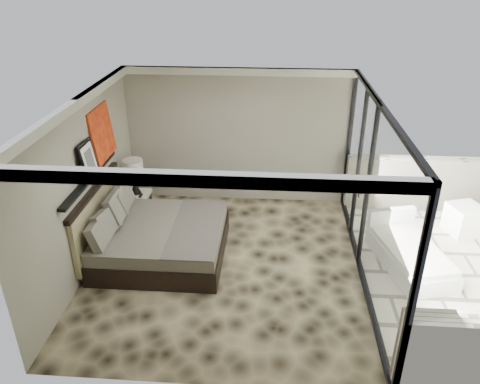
# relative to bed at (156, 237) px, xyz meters

# --- Properties ---
(floor) EXTENTS (5.00, 5.00, 0.00)m
(floor) POSITION_rel_bed_xyz_m (1.23, -0.22, -0.35)
(floor) COLOR black
(floor) RESTS_ON ground
(ceiling) EXTENTS (4.50, 5.00, 0.02)m
(ceiling) POSITION_rel_bed_xyz_m (1.23, -0.22, 2.44)
(ceiling) COLOR silver
(ceiling) RESTS_ON back_wall
(back_wall) EXTENTS (4.50, 0.02, 2.80)m
(back_wall) POSITION_rel_bed_xyz_m (1.23, 2.27, 1.05)
(back_wall) COLOR gray
(back_wall) RESTS_ON floor
(left_wall) EXTENTS (0.02, 5.00, 2.80)m
(left_wall) POSITION_rel_bed_xyz_m (-1.01, -0.22, 1.05)
(left_wall) COLOR gray
(left_wall) RESTS_ON floor
(glass_wall) EXTENTS (0.08, 5.00, 2.80)m
(glass_wall) POSITION_rel_bed_xyz_m (3.48, -0.22, 1.05)
(glass_wall) COLOR white
(glass_wall) RESTS_ON floor
(terrace_slab) EXTENTS (3.00, 5.00, 0.12)m
(terrace_slab) POSITION_rel_bed_xyz_m (4.98, -0.22, -0.41)
(terrace_slab) COLOR beige
(terrace_slab) RESTS_ON ground
(picture_ledge) EXTENTS (0.12, 2.20, 0.05)m
(picture_ledge) POSITION_rel_bed_xyz_m (-0.95, -0.12, 1.15)
(picture_ledge) COLOR black
(picture_ledge) RESTS_ON left_wall
(bed) EXTENTS (2.18, 2.11, 1.20)m
(bed) POSITION_rel_bed_xyz_m (0.00, 0.00, 0.00)
(bed) COLOR black
(bed) RESTS_ON floor
(nightstand) EXTENTS (0.58, 0.58, 0.52)m
(nightstand) POSITION_rel_bed_xyz_m (-0.69, 1.30, -0.10)
(nightstand) COLOR black
(nightstand) RESTS_ON floor
(table_lamp) EXTENTS (0.38, 0.38, 0.70)m
(table_lamp) POSITION_rel_bed_xyz_m (-0.70, 1.33, 0.61)
(table_lamp) COLOR black
(table_lamp) RESTS_ON nightstand
(abstract_canvas) EXTENTS (0.13, 0.90, 0.90)m
(abstract_canvas) POSITION_rel_bed_xyz_m (-0.96, 0.69, 1.62)
(abstract_canvas) COLOR #AE430E
(abstract_canvas) RESTS_ON picture_ledge
(framed_print) EXTENTS (0.11, 0.50, 0.60)m
(framed_print) POSITION_rel_bed_xyz_m (-0.91, -0.16, 1.47)
(framed_print) COLOR black
(framed_print) RESTS_ON picture_ledge
(ottoman) EXTENTS (0.70, 0.70, 0.55)m
(ottoman) POSITION_rel_bed_xyz_m (5.58, 1.18, -0.08)
(ottoman) COLOR white
(ottoman) RESTS_ON terrace_slab
(lounger) EXTENTS (1.23, 1.87, 0.67)m
(lounger) POSITION_rel_bed_xyz_m (4.30, 0.04, -0.14)
(lounger) COLOR silver
(lounger) RESTS_ON terrace_slab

